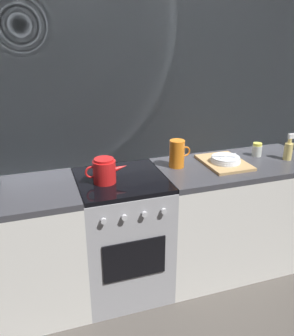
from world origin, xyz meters
TOP-DOWN VIEW (x-y plane):
  - ground_plane at (0.00, 0.00)m, footprint 8.00×8.00m
  - back_wall at (0.00, 0.32)m, footprint 3.60×0.05m
  - stove_unit at (-0.00, -0.00)m, footprint 0.60×0.63m
  - counter_right at (0.90, 0.00)m, footprint 1.20×0.60m
  - kettle at (-0.12, -0.03)m, footprint 0.28×0.15m
  - pitcher at (0.44, 0.08)m, footprint 0.16×0.11m
  - dish_pile at (0.80, 0.01)m, footprint 0.30×0.40m
  - spice_jar at (1.13, 0.09)m, footprint 0.08×0.08m
  - spray_bottle at (1.30, -0.05)m, footprint 0.08×0.06m

SIDE VIEW (x-z plane):
  - ground_plane at x=0.00m, z-range 0.00..0.00m
  - stove_unit at x=0.00m, z-range 0.00..0.90m
  - counter_right at x=0.90m, z-range 0.00..0.90m
  - dish_pile at x=0.80m, z-range 0.89..0.96m
  - spice_jar at x=1.13m, z-range 0.90..1.00m
  - spray_bottle at x=1.30m, z-range 0.88..1.08m
  - kettle at x=-0.12m, z-range 0.90..1.06m
  - pitcher at x=0.44m, z-range 0.90..1.10m
  - back_wall at x=0.00m, z-range 0.00..2.40m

